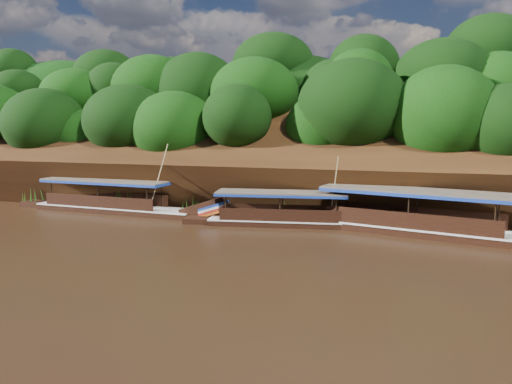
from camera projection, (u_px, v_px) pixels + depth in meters
ground at (238, 251)px, 26.74m from camera, size 160.00×160.00×0.00m
riverbank at (315, 174)px, 47.99m from camera, size 120.00×30.06×19.40m
boat_0 at (442, 227)px, 29.80m from camera, size 17.05×6.07×7.03m
boat_1 at (302, 218)px, 33.08m from camera, size 13.22×3.84×5.14m
boat_2 at (124, 206)px, 37.82m from camera, size 15.87×3.22×5.74m
reeds at (230, 204)px, 36.64m from camera, size 51.28×2.31×1.96m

